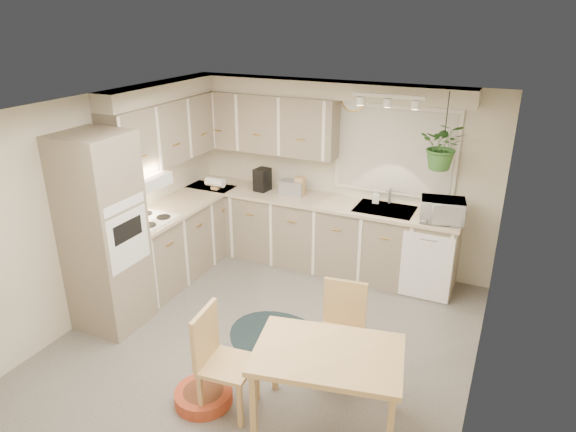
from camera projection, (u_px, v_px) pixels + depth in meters
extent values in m
plane|color=slate|center=(267.00, 340.00, 5.32)|extent=(4.20, 4.20, 0.00)
plane|color=white|center=(263.00, 108.00, 4.42)|extent=(4.20, 4.20, 0.00)
cube|color=beige|center=(339.00, 175.00, 6.64)|extent=(4.00, 0.04, 2.40)
cube|color=beige|center=(107.00, 363.00, 3.11)|extent=(4.00, 0.04, 2.40)
cube|color=beige|center=(104.00, 204.00, 5.65)|extent=(0.04, 4.20, 2.40)
cube|color=beige|center=(488.00, 278.00, 4.10)|extent=(0.04, 4.20, 2.40)
cube|color=gray|center=(179.00, 240.00, 6.55)|extent=(0.60, 1.85, 0.90)
cube|color=gray|center=(315.00, 234.00, 6.75)|extent=(3.60, 0.60, 0.90)
cube|color=beige|center=(177.00, 206.00, 6.37)|extent=(0.64, 1.89, 0.04)
cube|color=beige|center=(316.00, 200.00, 6.56)|extent=(3.64, 0.64, 0.04)
cube|color=gray|center=(104.00, 234.00, 5.26)|extent=(0.65, 0.65, 2.10)
cube|color=white|center=(128.00, 239.00, 5.14)|extent=(0.02, 0.56, 0.58)
cube|color=gray|center=(168.00, 131.00, 6.19)|extent=(0.35, 2.00, 0.75)
cube|color=gray|center=(264.00, 123.00, 6.65)|extent=(2.00, 0.35, 0.75)
cube|color=beige|center=(163.00, 91.00, 6.02)|extent=(0.30, 2.00, 0.20)
cube|color=beige|center=(323.00, 89.00, 6.18)|extent=(3.60, 0.30, 0.20)
cube|color=white|center=(147.00, 220.00, 5.87)|extent=(0.52, 0.58, 0.02)
cube|color=white|center=(142.00, 182.00, 5.71)|extent=(0.40, 0.60, 0.14)
cube|color=silver|center=(394.00, 151.00, 6.19)|extent=(1.40, 0.02, 1.00)
cube|color=silver|center=(395.00, 151.00, 6.20)|extent=(1.50, 0.02, 1.10)
cube|color=#9A9DA1|center=(385.00, 212.00, 6.23)|extent=(0.70, 0.48, 0.10)
cube|color=white|center=(426.00, 268.00, 5.91)|extent=(0.58, 0.02, 0.83)
cube|color=white|center=(388.00, 96.00, 5.48)|extent=(0.80, 0.04, 0.04)
cylinder|color=gold|center=(353.00, 99.00, 6.19)|extent=(0.30, 0.03, 0.30)
cube|color=#D4B96A|center=(327.00, 389.00, 4.11)|extent=(1.28, 0.98, 0.73)
cube|color=#D4B96A|center=(228.00, 363.00, 4.26)|extent=(0.48, 0.48, 0.93)
cube|color=#D4B96A|center=(340.00, 334.00, 4.66)|extent=(0.47, 0.47, 0.90)
ellipsoid|color=black|center=(280.00, 340.00, 5.31)|extent=(1.49, 1.33, 0.01)
cylinder|color=#BC4025|center=(204.00, 396.00, 4.47)|extent=(0.58, 0.58, 0.12)
imported|color=white|center=(443.00, 208.00, 5.80)|extent=(0.52, 0.35, 0.33)
imported|color=white|center=(376.00, 200.00, 6.39)|extent=(0.12, 0.19, 0.08)
imported|color=#326528|center=(443.00, 151.00, 5.59)|extent=(0.50, 0.55, 0.41)
cube|color=black|center=(262.00, 180.00, 6.81)|extent=(0.20, 0.23, 0.30)
cube|color=#9A9DA1|center=(292.00, 187.00, 6.68)|extent=(0.33, 0.21, 0.19)
cube|color=#D4B96A|center=(300.00, 186.00, 6.65)|extent=(0.12, 0.12, 0.24)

